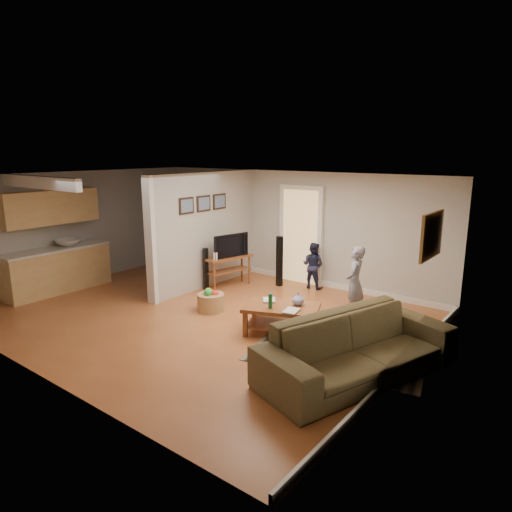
# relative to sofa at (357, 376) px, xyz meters

# --- Properties ---
(ground) EXTENTS (7.50, 7.50, 0.00)m
(ground) POSITION_rel_sofa_xyz_m (-3.30, 0.42, 0.00)
(ground) COLOR brown
(ground) RESTS_ON ground
(room_shell) EXTENTS (7.54, 6.02, 2.52)m
(room_shell) POSITION_rel_sofa_xyz_m (-4.37, 0.85, 1.46)
(room_shell) COLOR #A3A29D
(room_shell) RESTS_ON ground
(area_rug) EXTENTS (2.83, 2.34, 0.01)m
(area_rug) POSITION_rel_sofa_xyz_m (-0.56, 0.57, 0.01)
(area_rug) COLOR black
(area_rug) RESTS_ON ground
(sofa) EXTENTS (1.96, 3.00, 0.82)m
(sofa) POSITION_rel_sofa_xyz_m (0.00, 0.00, 0.00)
(sofa) COLOR #4C4526
(sofa) RESTS_ON ground
(coffee_table) EXTENTS (1.39, 1.11, 0.72)m
(coffee_table) POSITION_rel_sofa_xyz_m (-1.62, 0.61, 0.37)
(coffee_table) COLOR brown
(coffee_table) RESTS_ON ground
(tv_console) EXTENTS (0.64, 1.16, 0.94)m
(tv_console) POSITION_rel_sofa_xyz_m (-4.04, 2.07, 0.63)
(tv_console) COLOR brown
(tv_console) RESTS_ON ground
(speaker_left) EXTENTS (0.12, 0.12, 0.92)m
(speaker_left) POSITION_rel_sofa_xyz_m (-4.30, 1.62, 0.46)
(speaker_left) COLOR black
(speaker_left) RESTS_ON ground
(speaker_right) EXTENTS (0.14, 0.14, 1.12)m
(speaker_right) POSITION_rel_sofa_xyz_m (-3.20, 2.82, 0.56)
(speaker_right) COLOR black
(speaker_right) RESTS_ON ground
(toy_basket) EXTENTS (0.51, 0.51, 0.45)m
(toy_basket) POSITION_rel_sofa_xyz_m (-3.29, 0.68, 0.19)
(toy_basket) COLOR #8A5F3C
(toy_basket) RESTS_ON ground
(child) EXTENTS (0.42, 0.54, 1.32)m
(child) POSITION_rel_sofa_xyz_m (-1.00, 1.97, 0.00)
(child) COLOR gray
(child) RESTS_ON ground
(toddler) EXTENTS (0.52, 0.41, 1.02)m
(toddler) POSITION_rel_sofa_xyz_m (-2.53, 3.12, 0.00)
(toddler) COLOR #1E213F
(toddler) RESTS_ON ground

